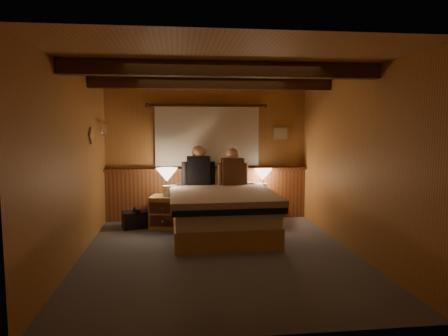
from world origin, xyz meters
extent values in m
plane|color=#515560|center=(0.00, 0.00, 0.00)|extent=(4.20, 4.20, 0.00)
plane|color=#C48149|center=(0.00, 0.00, 2.40)|extent=(4.20, 4.20, 0.00)
plane|color=#B88642|center=(0.00, 2.10, 1.20)|extent=(3.60, 0.00, 3.60)
plane|color=#B88642|center=(-1.80, 0.00, 1.20)|extent=(0.00, 4.20, 4.20)
plane|color=#B88642|center=(1.80, 0.00, 1.20)|extent=(0.00, 4.20, 4.20)
plane|color=#B88642|center=(0.00, -2.10, 1.20)|extent=(3.60, 0.00, 3.60)
cube|color=brown|center=(0.00, 2.04, 0.45)|extent=(3.60, 0.12, 0.90)
cube|color=brown|center=(0.00, 1.98, 0.92)|extent=(3.60, 0.22, 0.04)
cylinder|color=#432710|center=(0.00, 2.02, 2.05)|extent=(2.10, 0.05, 0.05)
sphere|color=#432710|center=(-1.05, 2.02, 2.05)|extent=(0.08, 0.08, 0.08)
sphere|color=#432710|center=(1.05, 2.02, 2.05)|extent=(0.08, 0.08, 0.08)
cube|color=#EFE5CF|center=(0.00, 2.03, 1.50)|extent=(1.85, 0.08, 1.05)
cube|color=#432710|center=(0.00, -0.60, 2.31)|extent=(3.60, 0.15, 0.16)
cube|color=#432710|center=(0.00, 0.90, 2.31)|extent=(3.60, 0.15, 0.16)
cylinder|color=silver|center=(-1.74, 1.60, 1.75)|extent=(0.03, 0.55, 0.03)
torus|color=silver|center=(-1.71, 1.45, 1.63)|extent=(0.01, 0.21, 0.21)
torus|color=silver|center=(-1.71, 1.68, 1.63)|extent=(0.01, 0.21, 0.21)
cube|color=#A88554|center=(1.35, 2.08, 1.55)|extent=(0.30, 0.03, 0.25)
cube|color=beige|center=(1.35, 2.06, 1.55)|extent=(0.24, 0.01, 0.19)
cube|color=#AA8B48|center=(0.13, 1.00, 0.15)|extent=(1.52, 2.00, 0.30)
cube|color=silver|center=(0.13, 1.00, 0.41)|extent=(1.48, 1.96, 0.24)
cube|color=black|center=(0.14, 0.75, 0.56)|extent=(1.57, 1.61, 0.08)
cube|color=#CF8E93|center=(0.14, 0.88, 0.63)|extent=(1.62, 1.81, 0.12)
cube|color=silver|center=(-0.26, 1.75, 0.61)|extent=(0.60, 0.35, 0.16)
cube|color=silver|center=(0.49, 1.77, 0.61)|extent=(0.60, 0.35, 0.16)
cube|color=#AA8B48|center=(-0.74, 1.50, 0.27)|extent=(0.56, 0.53, 0.53)
cube|color=brown|center=(-0.78, 1.29, 0.37)|extent=(0.43, 0.11, 0.19)
cube|color=brown|center=(-0.78, 1.29, 0.16)|extent=(0.43, 0.11, 0.19)
cylinder|color=silver|center=(-0.78, 1.29, 0.37)|extent=(0.04, 0.04, 0.03)
cylinder|color=silver|center=(-0.78, 1.29, 0.16)|extent=(0.04, 0.04, 0.03)
cube|color=#AA8B48|center=(0.92, 1.77, 0.25)|extent=(0.54, 0.50, 0.51)
cube|color=brown|center=(0.88, 1.58, 0.36)|extent=(0.41, 0.11, 0.18)
cube|color=brown|center=(0.88, 1.58, 0.15)|extent=(0.41, 0.11, 0.18)
cylinder|color=silver|center=(0.88, 1.58, 0.36)|extent=(0.04, 0.04, 0.03)
cylinder|color=silver|center=(0.88, 1.58, 0.15)|extent=(0.04, 0.04, 0.03)
cylinder|color=white|center=(-0.71, 1.45, 0.62)|extent=(0.14, 0.14, 0.18)
cylinder|color=silver|center=(-0.71, 1.45, 0.74)|extent=(0.02, 0.02, 0.10)
cone|color=#FFE9C6|center=(-0.71, 1.45, 0.89)|extent=(0.36, 0.36, 0.22)
cylinder|color=white|center=(0.97, 1.80, 0.59)|extent=(0.13, 0.13, 0.16)
cylinder|color=silver|center=(0.97, 1.80, 0.70)|extent=(0.02, 0.02, 0.09)
cone|color=#FFE9C6|center=(0.97, 1.80, 0.83)|extent=(0.32, 0.32, 0.20)
cube|color=black|center=(-0.18, 1.68, 0.92)|extent=(0.39, 0.23, 0.51)
cylinder|color=black|center=(-0.41, 1.68, 0.87)|extent=(0.12, 0.12, 0.41)
cylinder|color=black|center=(0.04, 1.68, 0.87)|extent=(0.12, 0.12, 0.41)
sphere|color=#DFA285|center=(-0.18, 1.68, 1.24)|extent=(0.22, 0.22, 0.22)
cube|color=#513120|center=(0.40, 1.62, 0.90)|extent=(0.37, 0.23, 0.48)
cylinder|color=#513120|center=(0.19, 1.61, 0.86)|extent=(0.12, 0.12, 0.38)
cylinder|color=#513120|center=(0.61, 1.62, 0.86)|extent=(0.12, 0.12, 0.38)
sphere|color=#DFA285|center=(0.40, 1.62, 1.21)|extent=(0.21, 0.21, 0.21)
cube|color=black|center=(-1.22, 1.53, 0.14)|extent=(0.52, 0.40, 0.28)
cylinder|color=black|center=(-1.22, 1.53, 0.30)|extent=(0.15, 0.29, 0.07)
camera|label=1|loc=(-0.52, -5.10, 1.68)|focal=32.00mm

